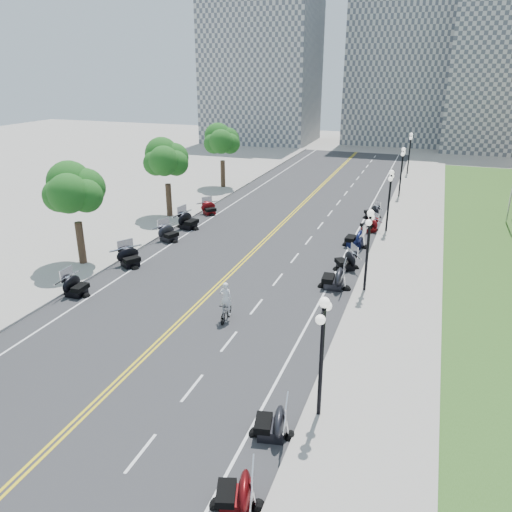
% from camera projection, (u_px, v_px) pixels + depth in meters
% --- Properties ---
extents(ground, '(160.00, 160.00, 0.00)m').
position_uv_depth(ground, '(205.00, 298.00, 28.97)').
color(ground, gray).
extents(road, '(16.00, 90.00, 0.01)m').
position_uv_depth(road, '(261.00, 244.00, 37.76)').
color(road, '#333335').
rests_on(road, ground).
extents(centerline_yellow_a, '(0.12, 90.00, 0.00)m').
position_uv_depth(centerline_yellow_a, '(260.00, 244.00, 37.79)').
color(centerline_yellow_a, yellow).
rests_on(centerline_yellow_a, road).
extents(centerline_yellow_b, '(0.12, 90.00, 0.00)m').
position_uv_depth(centerline_yellow_b, '(263.00, 244.00, 37.72)').
color(centerline_yellow_b, yellow).
rests_on(centerline_yellow_b, road).
extents(edge_line_north, '(0.12, 90.00, 0.00)m').
position_uv_depth(edge_line_north, '(345.00, 254.00, 35.74)').
color(edge_line_north, white).
rests_on(edge_line_north, road).
extents(edge_line_south, '(0.12, 90.00, 0.00)m').
position_uv_depth(edge_line_south, '(185.00, 235.00, 39.77)').
color(edge_line_south, white).
rests_on(edge_line_south, road).
extents(lane_dash_3, '(0.12, 2.00, 0.00)m').
position_uv_depth(lane_dash_3, '(141.00, 453.00, 17.42)').
color(lane_dash_3, white).
rests_on(lane_dash_3, road).
extents(lane_dash_4, '(0.12, 2.00, 0.00)m').
position_uv_depth(lane_dash_4, '(192.00, 388.00, 20.93)').
color(lane_dash_4, white).
rests_on(lane_dash_4, road).
extents(lane_dash_5, '(0.12, 2.00, 0.00)m').
position_uv_depth(lane_dash_5, '(229.00, 341.00, 24.45)').
color(lane_dash_5, white).
rests_on(lane_dash_5, road).
extents(lane_dash_6, '(0.12, 2.00, 0.00)m').
position_uv_depth(lane_dash_6, '(256.00, 307.00, 27.96)').
color(lane_dash_6, white).
rests_on(lane_dash_6, road).
extents(lane_dash_7, '(0.12, 2.00, 0.00)m').
position_uv_depth(lane_dash_7, '(278.00, 280.00, 31.48)').
color(lane_dash_7, white).
rests_on(lane_dash_7, road).
extents(lane_dash_8, '(0.12, 2.00, 0.00)m').
position_uv_depth(lane_dash_8, '(295.00, 258.00, 34.99)').
color(lane_dash_8, white).
rests_on(lane_dash_8, road).
extents(lane_dash_9, '(0.12, 2.00, 0.00)m').
position_uv_depth(lane_dash_9, '(309.00, 240.00, 38.50)').
color(lane_dash_9, white).
rests_on(lane_dash_9, road).
extents(lane_dash_10, '(0.12, 2.00, 0.00)m').
position_uv_depth(lane_dash_10, '(320.00, 226.00, 42.02)').
color(lane_dash_10, white).
rests_on(lane_dash_10, road).
extents(lane_dash_11, '(0.12, 2.00, 0.00)m').
position_uv_depth(lane_dash_11, '(330.00, 213.00, 45.53)').
color(lane_dash_11, white).
rests_on(lane_dash_11, road).
extents(lane_dash_12, '(0.12, 2.00, 0.00)m').
position_uv_depth(lane_dash_12, '(338.00, 203.00, 49.05)').
color(lane_dash_12, white).
rests_on(lane_dash_12, road).
extents(lane_dash_13, '(0.12, 2.00, 0.00)m').
position_uv_depth(lane_dash_13, '(346.00, 193.00, 52.56)').
color(lane_dash_13, white).
rests_on(lane_dash_13, road).
extents(lane_dash_14, '(0.12, 2.00, 0.00)m').
position_uv_depth(lane_dash_14, '(352.00, 185.00, 56.08)').
color(lane_dash_14, white).
rests_on(lane_dash_14, road).
extents(lane_dash_15, '(0.12, 2.00, 0.00)m').
position_uv_depth(lane_dash_15, '(358.00, 178.00, 59.59)').
color(lane_dash_15, white).
rests_on(lane_dash_15, road).
extents(lane_dash_16, '(0.12, 2.00, 0.00)m').
position_uv_depth(lane_dash_16, '(363.00, 172.00, 63.10)').
color(lane_dash_16, white).
rests_on(lane_dash_16, road).
extents(lane_dash_17, '(0.12, 2.00, 0.00)m').
position_uv_depth(lane_dash_17, '(367.00, 166.00, 66.62)').
color(lane_dash_17, white).
rests_on(lane_dash_17, road).
extents(lane_dash_18, '(0.12, 2.00, 0.00)m').
position_uv_depth(lane_dash_18, '(371.00, 161.00, 70.13)').
color(lane_dash_18, white).
rests_on(lane_dash_18, road).
extents(lane_dash_19, '(0.12, 2.00, 0.00)m').
position_uv_depth(lane_dash_19, '(375.00, 157.00, 73.65)').
color(lane_dash_19, white).
rests_on(lane_dash_19, road).
extents(sidewalk_north, '(5.00, 90.00, 0.15)m').
position_uv_depth(sidewalk_north, '(405.00, 260.00, 34.42)').
color(sidewalk_north, '#9E9991').
rests_on(sidewalk_north, ground).
extents(sidewalk_south, '(5.00, 90.00, 0.15)m').
position_uv_depth(sidewalk_south, '(141.00, 229.00, 41.04)').
color(sidewalk_south, '#9E9991').
rests_on(sidewalk_south, ground).
extents(lawn, '(9.00, 60.00, 0.10)m').
position_uv_depth(lawn, '(504.00, 236.00, 39.25)').
color(lawn, '#356023').
rests_on(lawn, ground).
extents(distant_block_a, '(18.00, 14.00, 26.00)m').
position_uv_depth(distant_block_a, '(262.00, 63.00, 84.46)').
color(distant_block_a, gray).
rests_on(distant_block_a, ground).
extents(distant_block_b, '(16.00, 12.00, 30.00)m').
position_uv_depth(distant_block_b, '(400.00, 50.00, 82.08)').
color(distant_block_b, gray).
rests_on(distant_block_b, ground).
extents(street_lamp_1, '(0.50, 1.20, 4.90)m').
position_uv_depth(street_lamp_1, '(321.00, 359.00, 18.30)').
color(street_lamp_1, black).
rests_on(street_lamp_1, sidewalk_north).
extents(street_lamp_2, '(0.50, 1.20, 4.90)m').
position_uv_depth(street_lamp_2, '(367.00, 251.00, 28.85)').
color(street_lamp_2, black).
rests_on(street_lamp_2, sidewalk_north).
extents(street_lamp_3, '(0.50, 1.20, 4.90)m').
position_uv_depth(street_lamp_3, '(389.00, 201.00, 39.39)').
color(street_lamp_3, black).
rests_on(street_lamp_3, sidewalk_north).
extents(street_lamp_4, '(0.50, 1.20, 4.90)m').
position_uv_depth(street_lamp_4, '(401.00, 172.00, 49.93)').
color(street_lamp_4, black).
rests_on(street_lamp_4, sidewalk_north).
extents(street_lamp_5, '(0.50, 1.20, 4.90)m').
position_uv_depth(street_lamp_5, '(409.00, 154.00, 60.47)').
color(street_lamp_5, black).
rests_on(street_lamp_5, sidewalk_north).
extents(tree_2, '(4.80, 4.80, 9.20)m').
position_uv_depth(tree_2, '(75.00, 196.00, 32.18)').
color(tree_2, '#235619').
rests_on(tree_2, sidewalk_south).
extents(tree_3, '(4.80, 4.80, 9.20)m').
position_uv_depth(tree_3, '(167.00, 164.00, 42.72)').
color(tree_3, '#235619').
rests_on(tree_3, sidewalk_south).
extents(tree_4, '(4.80, 4.80, 9.20)m').
position_uv_depth(tree_4, '(222.00, 144.00, 53.27)').
color(tree_4, '#235619').
rests_on(tree_4, sidewalk_south).
extents(motorcycle_n_2, '(2.29, 2.29, 1.28)m').
position_uv_depth(motorcycle_n_2, '(236.00, 490.00, 15.10)').
color(motorcycle_n_2, '#590A0C').
rests_on(motorcycle_n_2, road).
extents(motorcycle_n_3, '(2.21, 2.21, 1.31)m').
position_uv_depth(motorcycle_n_3, '(271.00, 421.00, 18.02)').
color(motorcycle_n_3, black).
rests_on(motorcycle_n_3, road).
extents(motorcycle_n_6, '(2.27, 2.27, 1.50)m').
position_uv_depth(motorcycle_n_6, '(334.00, 277.00, 30.05)').
color(motorcycle_n_6, black).
rests_on(motorcycle_n_6, road).
extents(motorcycle_n_7, '(2.66, 2.66, 1.35)m').
position_uv_depth(motorcycle_n_7, '(346.00, 260.00, 32.87)').
color(motorcycle_n_7, black).
rests_on(motorcycle_n_7, road).
extents(motorcycle_n_8, '(2.31, 2.31, 1.50)m').
position_uv_depth(motorcycle_n_8, '(355.00, 237.00, 36.94)').
color(motorcycle_n_8, black).
rests_on(motorcycle_n_8, road).
extents(motorcycle_n_9, '(2.54, 2.54, 1.26)m').
position_uv_depth(motorcycle_n_9, '(369.00, 224.00, 40.37)').
color(motorcycle_n_9, '#590A0C').
rests_on(motorcycle_n_9, road).
extents(motorcycle_n_10, '(2.45, 2.45, 1.26)m').
position_uv_depth(motorcycle_n_10, '(372.00, 211.00, 43.92)').
color(motorcycle_n_10, black).
rests_on(motorcycle_n_10, road).
extents(motorcycle_s_5, '(1.95, 1.95, 1.34)m').
position_uv_depth(motorcycle_s_5, '(76.00, 285.00, 29.13)').
color(motorcycle_s_5, black).
rests_on(motorcycle_s_5, road).
extents(motorcycle_s_6, '(2.75, 2.75, 1.39)m').
position_uv_depth(motorcycle_s_6, '(130.00, 256.00, 33.38)').
color(motorcycle_s_6, black).
rests_on(motorcycle_s_6, road).
extents(motorcycle_s_7, '(2.52, 2.52, 1.37)m').
position_uv_depth(motorcycle_s_7, '(169.00, 232.00, 38.20)').
color(motorcycle_s_7, black).
rests_on(motorcycle_s_7, road).
extents(motorcycle_s_8, '(2.51, 2.51, 1.51)m').
position_uv_depth(motorcycle_s_8, '(188.00, 220.00, 41.04)').
color(motorcycle_s_8, black).
rests_on(motorcycle_s_8, road).
extents(motorcycle_s_9, '(2.49, 2.49, 1.24)m').
position_uv_depth(motorcycle_s_9, '(209.00, 208.00, 45.04)').
color(motorcycle_s_9, '#590A0C').
rests_on(motorcycle_s_9, road).
extents(bicycle, '(0.63, 1.77, 1.05)m').
position_uv_depth(bicycle, '(226.00, 311.00, 26.31)').
color(bicycle, '#A51414').
rests_on(bicycle, road).
extents(cyclist_rider, '(0.67, 0.44, 1.85)m').
position_uv_depth(cyclist_rider, '(225.00, 286.00, 25.79)').
color(cyclist_rider, white).
rests_on(cyclist_rider, bicycle).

